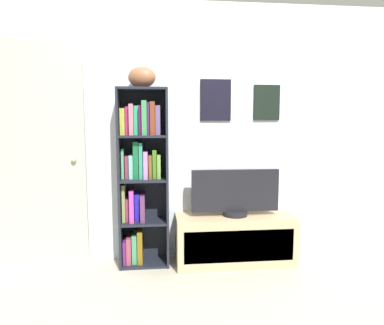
{
  "coord_description": "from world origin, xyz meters",
  "views": [
    {
      "loc": [
        -0.31,
        -2.04,
        1.27
      ],
      "look_at": [
        -0.0,
        0.85,
        0.93
      ],
      "focal_mm": 32.27,
      "sensor_mm": 36.0,
      "label": 1
    }
  ],
  "objects_px": {
    "tv_stand": "(235,239)",
    "door": "(39,155)",
    "bookshelf": "(141,175)",
    "football": "(142,77)",
    "television": "(235,193)"
  },
  "relations": [
    {
      "from": "tv_stand",
      "to": "door",
      "type": "height_order",
      "value": "door"
    },
    {
      "from": "bookshelf",
      "to": "tv_stand",
      "type": "relative_size",
      "value": 1.47
    },
    {
      "from": "football",
      "to": "tv_stand",
      "type": "bearing_deg",
      "value": -4.14
    },
    {
      "from": "bookshelf",
      "to": "door",
      "type": "relative_size",
      "value": 0.79
    },
    {
      "from": "door",
      "to": "tv_stand",
      "type": "bearing_deg",
      "value": -5.61
    },
    {
      "from": "football",
      "to": "door",
      "type": "relative_size",
      "value": 0.12
    },
    {
      "from": "bookshelf",
      "to": "football",
      "type": "bearing_deg",
      "value": -47.55
    },
    {
      "from": "bookshelf",
      "to": "tv_stand",
      "type": "bearing_deg",
      "value": -5.9
    },
    {
      "from": "television",
      "to": "bookshelf",
      "type": "bearing_deg",
      "value": 174.18
    },
    {
      "from": "bookshelf",
      "to": "television",
      "type": "height_order",
      "value": "bookshelf"
    },
    {
      "from": "bookshelf",
      "to": "football",
      "type": "relative_size",
      "value": 6.42
    },
    {
      "from": "football",
      "to": "tv_stand",
      "type": "relative_size",
      "value": 0.23
    },
    {
      "from": "bookshelf",
      "to": "football",
      "type": "distance_m",
      "value": 0.84
    },
    {
      "from": "football",
      "to": "television",
      "type": "xyz_separation_m",
      "value": [
        0.81,
        -0.06,
        -1.0
      ]
    },
    {
      "from": "bookshelf",
      "to": "television",
      "type": "xyz_separation_m",
      "value": [
        0.83,
        -0.08,
        -0.17
      ]
    }
  ]
}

